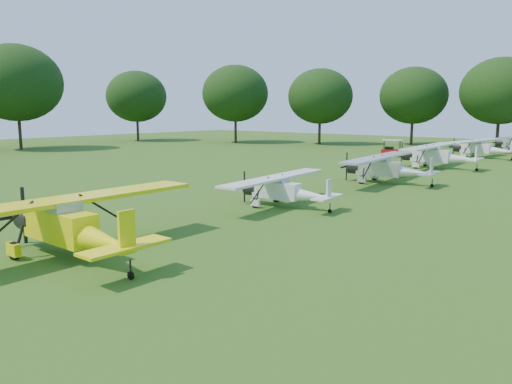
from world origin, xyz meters
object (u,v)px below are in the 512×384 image
(aircraft_6, at_px, (481,147))
(aircraft_2, at_px, (68,222))
(aircraft_3, at_px, (283,188))
(aircraft_5, at_px, (437,154))
(golf_cart, at_px, (391,151))
(aircraft_4, at_px, (386,166))

(aircraft_6, bearing_deg, aircraft_2, -82.87)
(aircraft_3, distance_m, aircraft_5, 24.77)
(aircraft_5, height_order, golf_cart, aircraft_5)
(aircraft_5, relative_size, golf_cart, 4.48)
(aircraft_4, relative_size, aircraft_6, 0.99)
(aircraft_5, bearing_deg, aircraft_4, -89.90)
(aircraft_2, xyz_separation_m, aircraft_3, (0.20, 13.24, -0.29))
(aircraft_4, relative_size, golf_cart, 4.23)
(aircraft_4, distance_m, aircraft_5, 12.30)
(aircraft_3, bearing_deg, aircraft_6, 84.41)
(aircraft_4, height_order, golf_cart, aircraft_4)
(aircraft_3, bearing_deg, golf_cart, 99.15)
(aircraft_2, xyz_separation_m, aircraft_6, (0.25, 51.38, -0.09))
(aircraft_6, relative_size, golf_cart, 4.28)
(aircraft_4, bearing_deg, aircraft_5, 87.48)
(golf_cart, bearing_deg, aircraft_2, -98.84)
(aircraft_2, bearing_deg, aircraft_4, 88.35)
(aircraft_2, height_order, aircraft_4, aircraft_2)
(aircraft_2, relative_size, aircraft_4, 1.07)
(aircraft_3, height_order, aircraft_6, aircraft_6)
(aircraft_6, distance_m, golf_cart, 10.00)
(aircraft_5, bearing_deg, aircraft_6, 86.07)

